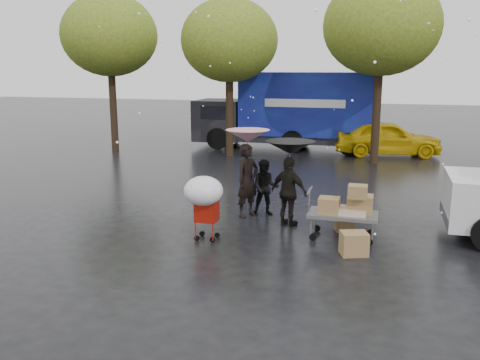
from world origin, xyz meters
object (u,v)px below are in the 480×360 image
(yellow_taxi, at_px, (388,138))
(person_pink, at_px, (248,181))
(vendor_cart, at_px, (347,207))
(shopping_cart, at_px, (204,194))
(blue_truck, at_px, (290,111))
(person_black, at_px, (289,192))

(yellow_taxi, bearing_deg, person_pink, 153.50)
(yellow_taxi, bearing_deg, vendor_cart, 167.28)
(person_pink, bearing_deg, shopping_cart, -158.90)
(blue_truck, xyz_separation_m, yellow_taxi, (4.39, -0.68, -1.00))
(person_pink, height_order, person_black, person_pink)
(person_pink, xyz_separation_m, shopping_cart, (-0.38, -2.14, 0.13))
(vendor_cart, distance_m, shopping_cart, 3.14)
(vendor_cart, relative_size, blue_truck, 0.18)
(yellow_taxi, bearing_deg, person_black, 159.91)
(person_black, bearing_deg, blue_truck, -56.89)
(person_pink, bearing_deg, person_black, -82.22)
(person_black, bearing_deg, person_pink, -0.82)
(vendor_cart, relative_size, yellow_taxi, 0.34)
(person_pink, height_order, vendor_cart, person_pink)
(person_pink, bearing_deg, blue_truck, 36.37)
(shopping_cart, distance_m, yellow_taxi, 13.22)
(person_pink, height_order, yellow_taxi, person_pink)
(person_black, height_order, yellow_taxi, person_black)
(shopping_cart, bearing_deg, vendor_cart, 19.47)
(person_pink, relative_size, shopping_cart, 1.27)
(person_black, xyz_separation_m, blue_truck, (-2.18, 11.71, 0.92))
(blue_truck, relative_size, yellow_taxi, 1.87)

